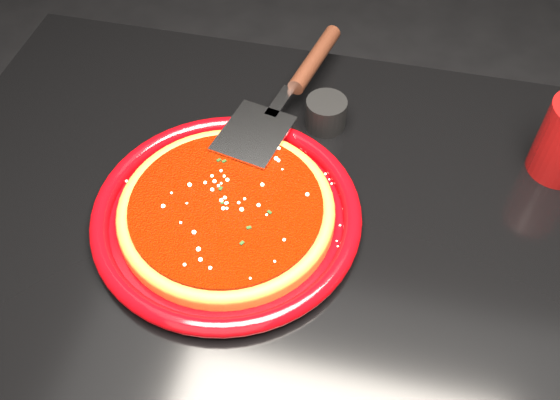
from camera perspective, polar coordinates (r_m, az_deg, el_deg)
name	(u,v)px	position (r m, az deg, el deg)	size (l,w,h in m)	color
plate	(227,214)	(0.76, -4.89, -1.29)	(0.33, 0.33, 0.02)	#7F0306
pizza_crust	(227,212)	(0.76, -4.91, -1.12)	(0.26, 0.26, 0.01)	#914F1C
pizza_crust_rim	(226,209)	(0.76, -4.94, -0.81)	(0.26, 0.26, 0.02)	#914F1C
pizza_sauce	(226,206)	(0.75, -4.97, -0.59)	(0.23, 0.23, 0.01)	#6D0E00
parmesan_dusting	(226,203)	(0.75, -5.00, -0.28)	(0.23, 0.23, 0.01)	#F3E8BD
basil_flecks	(226,204)	(0.75, -5.00, -0.32)	(0.21, 0.21, 0.00)	black
pizza_server	(289,91)	(0.87, 0.79, 9.91)	(0.10, 0.34, 0.03)	silver
ramekin	(326,113)	(0.87, 4.23, 7.91)	(0.06, 0.06, 0.04)	black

